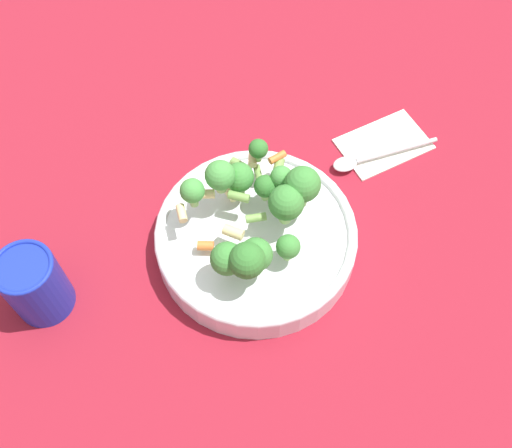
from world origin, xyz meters
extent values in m
plane|color=maroon|center=(0.00, 0.00, 0.00)|extent=(3.00, 3.00, 0.00)
cylinder|color=silver|center=(0.00, 0.00, 0.02)|extent=(0.27, 0.27, 0.04)
torus|color=silver|center=(0.00, 0.00, 0.04)|extent=(0.27, 0.27, 0.01)
cylinder|color=#8CB766|center=(0.03, -0.05, 0.05)|extent=(0.01, 0.01, 0.01)
sphere|color=#3D8438|center=(0.03, -0.05, 0.07)|extent=(0.03, 0.03, 0.03)
cylinder|color=#8CB766|center=(-0.03, -0.07, 0.07)|extent=(0.02, 0.02, 0.02)
sphere|color=#33722D|center=(-0.03, -0.07, 0.10)|extent=(0.04, 0.04, 0.04)
cylinder|color=#8CB766|center=(-0.03, 0.05, 0.08)|extent=(0.01, 0.01, 0.01)
sphere|color=#479342|center=(-0.03, 0.05, 0.11)|extent=(0.04, 0.04, 0.04)
cylinder|color=#8CB766|center=(0.02, 0.04, 0.06)|extent=(0.01, 0.01, 0.01)
sphere|color=#33722D|center=(0.02, 0.04, 0.08)|extent=(0.03, 0.03, 0.03)
cylinder|color=#8CB766|center=(-0.05, -0.06, 0.06)|extent=(0.01, 0.01, 0.01)
sphere|color=#3D8438|center=(-0.05, -0.06, 0.09)|extent=(0.04, 0.04, 0.04)
cylinder|color=#8CB766|center=(0.04, 0.04, 0.07)|extent=(0.01, 0.01, 0.01)
sphere|color=#479342|center=(0.04, 0.04, 0.09)|extent=(0.03, 0.03, 0.03)
cylinder|color=#8CB766|center=(-0.07, 0.04, 0.08)|extent=(0.01, 0.01, 0.02)
sphere|color=#479342|center=(-0.07, 0.04, 0.10)|extent=(0.03, 0.03, 0.03)
cylinder|color=#8CB766|center=(0.04, 0.00, 0.07)|extent=(0.02, 0.02, 0.02)
sphere|color=#3D8438|center=(0.04, 0.00, 0.10)|extent=(0.05, 0.05, 0.05)
cylinder|color=#8CB766|center=(-0.01, 0.06, 0.06)|extent=(0.01, 0.01, 0.02)
sphere|color=#3D8438|center=(-0.01, 0.06, 0.09)|extent=(0.04, 0.04, 0.04)
cylinder|color=#8CB766|center=(0.06, 0.02, 0.07)|extent=(0.02, 0.02, 0.02)
sphere|color=#3D8438|center=(0.06, 0.02, 0.10)|extent=(0.05, 0.05, 0.05)
cylinder|color=#8CB766|center=(-0.01, -0.06, 0.06)|extent=(0.01, 0.01, 0.01)
sphere|color=#3D8438|center=(-0.01, -0.06, 0.09)|extent=(0.04, 0.04, 0.04)
cylinder|color=#8CB766|center=(0.02, 0.09, 0.08)|extent=(0.01, 0.01, 0.01)
sphere|color=#33722D|center=(0.02, 0.09, 0.09)|extent=(0.03, 0.03, 0.03)
cylinder|color=beige|center=(0.02, 0.10, 0.07)|extent=(0.02, 0.02, 0.01)
cylinder|color=beige|center=(-0.05, -0.05, 0.09)|extent=(0.03, 0.03, 0.01)
cylinder|color=beige|center=(-0.02, 0.06, 0.05)|extent=(0.02, 0.03, 0.01)
cylinder|color=#729E4C|center=(0.00, 0.00, 0.08)|extent=(0.03, 0.01, 0.01)
cylinder|color=#729E4C|center=(0.04, 0.07, 0.08)|extent=(0.02, 0.03, 0.01)
cylinder|color=beige|center=(-0.09, 0.02, 0.08)|extent=(0.01, 0.02, 0.01)
cylinder|color=orange|center=(0.05, 0.08, 0.08)|extent=(0.03, 0.02, 0.01)
cylinder|color=beige|center=(-0.03, -0.01, 0.07)|extent=(0.03, 0.03, 0.01)
cylinder|color=#729E4C|center=(0.00, 0.10, 0.06)|extent=(0.03, 0.03, 0.01)
cylinder|color=beige|center=(-0.06, 0.04, 0.08)|extent=(0.03, 0.02, 0.01)
cylinder|color=orange|center=(-0.07, -0.01, 0.05)|extent=(0.02, 0.02, 0.01)
cylinder|color=#729E4C|center=(-0.02, 0.03, 0.08)|extent=(0.03, 0.02, 0.01)
cylinder|color=#729E4C|center=(0.02, 0.08, 0.06)|extent=(0.01, 0.02, 0.01)
cylinder|color=#192DAD|center=(-0.28, -0.02, 0.05)|extent=(0.07, 0.07, 0.10)
torus|color=#192DAD|center=(-0.28, -0.02, 0.10)|extent=(0.07, 0.07, 0.01)
cube|color=white|center=(0.23, 0.13, 0.00)|extent=(0.15, 0.12, 0.01)
cylinder|color=silver|center=(0.24, 0.11, 0.01)|extent=(0.13, 0.02, 0.01)
ellipsoid|color=silver|center=(0.16, 0.10, 0.01)|extent=(0.04, 0.03, 0.01)
camera|label=1|loc=(-0.08, -0.38, 0.72)|focal=42.00mm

